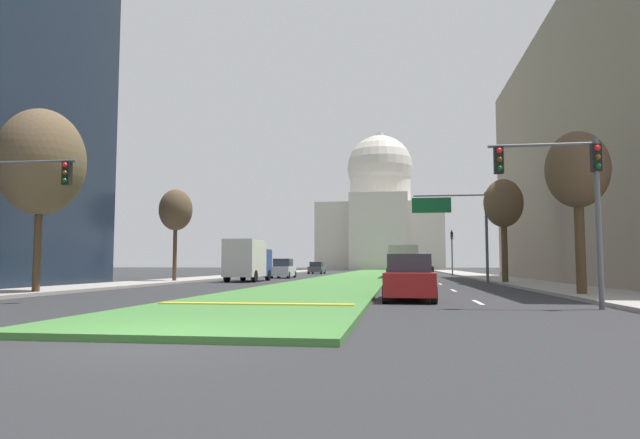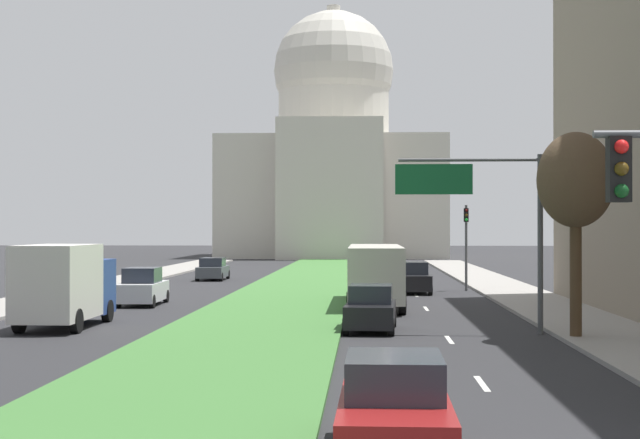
# 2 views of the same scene
# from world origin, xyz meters

# --- Properties ---
(ground_plane) EXTENTS (273.96, 273.96, 0.00)m
(ground_plane) POSITION_xyz_m (0.00, 62.26, 0.00)
(ground_plane) COLOR #2B2B2D
(grass_median) EXTENTS (6.68, 112.07, 0.14)m
(grass_median) POSITION_xyz_m (0.00, 56.04, 0.07)
(grass_median) COLOR #427A38
(grass_median) RESTS_ON ground_plane
(median_curb_nose) EXTENTS (6.01, 0.50, 0.04)m
(median_curb_nose) POSITION_xyz_m (0.00, 7.33, 0.16)
(median_curb_nose) COLOR gold
(median_curb_nose) RESTS_ON grass_median
(lane_dashes_right) EXTENTS (0.16, 42.53, 0.01)m
(lane_dashes_right) POSITION_xyz_m (7.08, 30.99, 0.00)
(lane_dashes_right) COLOR silver
(lane_dashes_right) RESTS_ON ground_plane
(sidewalk_left) EXTENTS (4.00, 112.07, 0.15)m
(sidewalk_left) POSITION_xyz_m (-12.82, 49.81, 0.07)
(sidewalk_left) COLOR #9E9991
(sidewalk_left) RESTS_ON ground_plane
(sidewalk_right) EXTENTS (4.00, 112.07, 0.15)m
(sidewalk_right) POSITION_xyz_m (12.82, 49.81, 0.07)
(sidewalk_right) COLOR #9E9991
(sidewalk_right) RESTS_ON ground_plane
(capitol_building) EXTENTS (28.68, 26.81, 33.19)m
(capitol_building) POSITION_xyz_m (0.00, 123.83, 12.76)
(capitol_building) COLOR beige
(capitol_building) RESTS_ON ground_plane
(traffic_light_near_left) EXTENTS (3.34, 0.35, 5.20)m
(traffic_light_near_left) POSITION_xyz_m (-9.47, 9.02, 3.80)
(traffic_light_near_left) COLOR #515456
(traffic_light_near_left) RESTS_ON ground_plane
(traffic_light_near_right) EXTENTS (3.34, 0.35, 5.20)m
(traffic_light_near_right) POSITION_xyz_m (9.47, 8.61, 3.80)
(traffic_light_near_right) COLOR #515456
(traffic_light_near_right) RESTS_ON ground_plane
(traffic_light_far_right) EXTENTS (0.28, 0.35, 5.20)m
(traffic_light_far_right) POSITION_xyz_m (10.32, 55.40, 3.31)
(traffic_light_far_right) COLOR #515456
(traffic_light_far_right) RESTS_ON ground_plane
(overhead_guide_sign) EXTENTS (5.33, 0.20, 6.50)m
(overhead_guide_sign) POSITION_xyz_m (8.57, 31.48, 4.64)
(overhead_guide_sign) COLOR #515456
(overhead_guide_sign) RESTS_ON ground_plane
(street_tree_left_near) EXTENTS (3.82, 3.82, 8.32)m
(street_tree_left_near) POSITION_xyz_m (-11.55, 13.40, 5.91)
(street_tree_left_near) COLOR #4C3823
(street_tree_left_near) RESTS_ON ground_plane
(street_tree_right_near) EXTENTS (2.55, 2.55, 6.86)m
(street_tree_right_near) POSITION_xyz_m (11.66, 14.81, 5.17)
(street_tree_right_near) COLOR #4C3823
(street_tree_right_near) RESTS_ON ground_plane
(street_tree_left_mid) EXTENTS (2.45, 2.45, 6.89)m
(street_tree_left_mid) POSITION_xyz_m (-12.05, 29.82, 5.30)
(street_tree_left_mid) COLOR #4C3823
(street_tree_left_mid) RESTS_ON ground_plane
(street_tree_right_mid) EXTENTS (2.62, 2.62, 7.12)m
(street_tree_right_mid) POSITION_xyz_m (11.37, 29.59, 5.38)
(street_tree_right_mid) COLOR #4C3823
(street_tree_right_mid) RESTS_ON ground_plane
(sedan_lead_stopped) EXTENTS (1.93, 4.64, 1.73)m
(sedan_lead_stopped) POSITION_xyz_m (4.69, 12.16, 0.81)
(sedan_lead_stopped) COLOR maroon
(sedan_lead_stopped) RESTS_ON ground_plane
(sedan_midblock) EXTENTS (2.04, 4.20, 1.71)m
(sedan_midblock) POSITION_xyz_m (4.40, 32.29, 0.80)
(sedan_midblock) COLOR black
(sedan_midblock) RESTS_ON ground_plane
(sedan_distant) EXTENTS (1.94, 4.52, 1.87)m
(sedan_distant) POSITION_xyz_m (-6.80, 43.72, 0.86)
(sedan_distant) COLOR silver
(sedan_distant) RESTS_ON ground_plane
(sedan_far_horizon) EXTENTS (2.06, 4.67, 1.83)m
(sedan_far_horizon) POSITION_xyz_m (6.96, 53.14, 0.85)
(sedan_far_horizon) COLOR black
(sedan_far_horizon) RESTS_ON ground_plane
(sedan_very_far) EXTENTS (1.95, 4.51, 1.64)m
(sedan_very_far) POSITION_xyz_m (-6.91, 66.55, 0.77)
(sedan_very_far) COLOR #4C5156
(sedan_very_far) RESTS_ON ground_plane
(box_truck_delivery) EXTENTS (2.40, 6.40, 3.20)m
(box_truck_delivery) POSITION_xyz_m (-7.35, 32.90, 1.68)
(box_truck_delivery) COLOR navy
(box_truck_delivery) RESTS_ON ground_plane
(city_bus) EXTENTS (2.62, 11.00, 2.95)m
(city_bus) POSITION_xyz_m (4.68, 43.32, 1.77)
(city_bus) COLOR beige
(city_bus) RESTS_ON ground_plane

